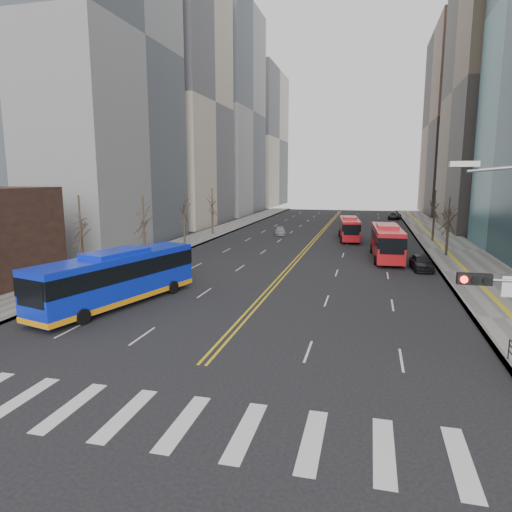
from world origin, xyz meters
TOP-DOWN VIEW (x-y plane):
  - ground at (0.00, 0.00)m, footprint 220.00×220.00m
  - sidewalk_right at (17.50, 45.00)m, footprint 7.00×130.00m
  - sidewalk_left at (-16.50, 45.00)m, footprint 5.00×130.00m
  - crosswalk at (0.00, 0.00)m, footprint 26.70×4.00m
  - centerline at (0.00, 55.00)m, footprint 0.55×100.00m
  - office_towers at (0.12, 68.51)m, footprint 83.00×134.00m
  - street_trees at (-7.18, 34.55)m, footprint 35.20×47.20m
  - blue_bus at (-9.41, 13.45)m, footprint 6.17×13.65m
  - red_bus_near at (9.40, 36.83)m, footprint 3.45×12.05m
  - red_bus_far at (4.75, 51.25)m, footprint 3.44×10.59m
  - car_white at (-9.93, 18.35)m, footprint 3.11×4.57m
  - car_dark_mid at (12.50, 31.26)m, footprint 2.23×4.67m
  - car_silver at (-5.84, 54.21)m, footprint 2.55×4.28m
  - car_dark_far at (12.50, 85.37)m, footprint 3.06×5.19m

SIDE VIEW (x-z plane):
  - ground at x=0.00m, z-range 0.00..0.00m
  - crosswalk at x=0.00m, z-range 0.00..0.01m
  - centerline at x=0.00m, z-range 0.00..0.01m
  - sidewalk_right at x=17.50m, z-range 0.00..0.15m
  - sidewalk_left at x=-16.50m, z-range 0.00..0.15m
  - car_silver at x=-5.84m, z-range 0.00..1.16m
  - car_dark_far at x=12.50m, z-range 0.00..1.35m
  - car_white at x=-9.93m, z-range 0.00..1.43m
  - car_dark_mid at x=12.50m, z-range 0.00..1.54m
  - red_bus_far at x=4.75m, z-range 0.19..3.51m
  - blue_bus at x=-9.41m, z-range 0.10..3.96m
  - red_bus_near at x=9.40m, z-range 0.21..3.97m
  - street_trees at x=-7.18m, z-range 1.07..8.67m
  - office_towers at x=0.12m, z-range -5.08..52.92m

